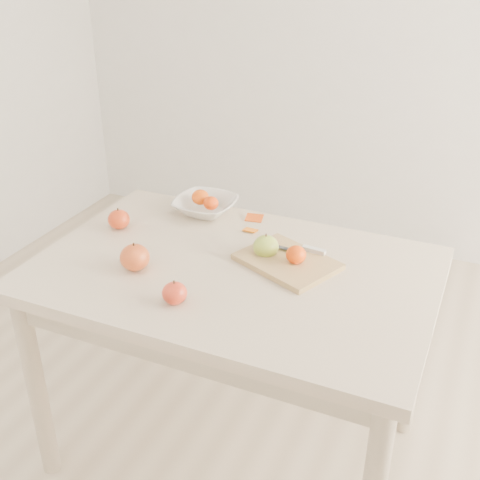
% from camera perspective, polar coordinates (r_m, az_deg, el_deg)
% --- Properties ---
extents(ground, '(3.50, 3.50, 0.00)m').
position_cam_1_polar(ground, '(2.30, -0.53, -19.00)').
color(ground, '#C6B293').
rests_on(ground, ground).
extents(table, '(1.20, 0.80, 0.75)m').
position_cam_1_polar(table, '(1.88, -0.62, -5.23)').
color(table, beige).
rests_on(table, ground).
extents(cutting_board, '(0.34, 0.30, 0.02)m').
position_cam_1_polar(cutting_board, '(1.84, 4.50, -2.06)').
color(cutting_board, tan).
rests_on(cutting_board, table).
extents(board_tangerine, '(0.06, 0.06, 0.05)m').
position_cam_1_polar(board_tangerine, '(1.81, 5.33, -1.39)').
color(board_tangerine, '#DE4407').
rests_on(board_tangerine, cutting_board).
extents(fruit_bowl, '(0.22, 0.22, 0.05)m').
position_cam_1_polar(fruit_bowl, '(2.16, -3.30, 3.24)').
color(fruit_bowl, white).
rests_on(fruit_bowl, table).
extents(bowl_tangerine_near, '(0.06, 0.06, 0.06)m').
position_cam_1_polar(bowl_tangerine_near, '(2.17, -3.79, 4.08)').
color(bowl_tangerine_near, '#E15807').
rests_on(bowl_tangerine_near, fruit_bowl).
extents(bowl_tangerine_far, '(0.05, 0.05, 0.05)m').
position_cam_1_polar(bowl_tangerine_far, '(2.13, -2.77, 3.52)').
color(bowl_tangerine_far, '#E64408').
rests_on(bowl_tangerine_far, fruit_bowl).
extents(orange_peel_a, '(0.07, 0.05, 0.01)m').
position_cam_1_polar(orange_peel_a, '(2.12, 1.36, 2.01)').
color(orange_peel_a, '#CE470E').
rests_on(orange_peel_a, table).
extents(orange_peel_b, '(0.05, 0.04, 0.01)m').
position_cam_1_polar(orange_peel_b, '(2.04, 0.99, 0.88)').
color(orange_peel_b, orange).
rests_on(orange_peel_b, table).
extents(paring_knife, '(0.17, 0.05, 0.01)m').
position_cam_1_polar(paring_knife, '(1.88, 6.59, -0.94)').
color(paring_knife, silver).
rests_on(paring_knife, cutting_board).
extents(apple_green, '(0.08, 0.08, 0.07)m').
position_cam_1_polar(apple_green, '(1.86, 2.47, -0.64)').
color(apple_green, olive).
rests_on(apple_green, table).
extents(apple_red_c, '(0.09, 0.09, 0.08)m').
position_cam_1_polar(apple_red_c, '(1.82, -9.95, -1.64)').
color(apple_red_c, '#9F2311').
rests_on(apple_red_c, table).
extents(apple_red_e, '(0.07, 0.07, 0.06)m').
position_cam_1_polar(apple_red_e, '(1.65, -6.22, -5.02)').
color(apple_red_e, maroon).
rests_on(apple_red_e, table).
extents(apple_red_b, '(0.08, 0.08, 0.07)m').
position_cam_1_polar(apple_red_b, '(2.08, -11.42, 1.93)').
color(apple_red_b, '#8B0F03').
rests_on(apple_red_b, table).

